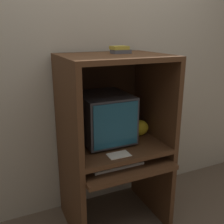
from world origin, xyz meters
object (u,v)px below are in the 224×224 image
Objects in this scene: keyboard at (116,164)px; snack_bag at (139,128)px; crt_monitor at (104,117)px; mouse at (143,156)px; book_stack at (120,50)px.

keyboard is 0.45m from snack_bag.
crt_monitor is 7.40× the size of mouse.
mouse reaches higher than keyboard.
snack_bag is at bearing -7.54° from book_stack.
keyboard is 2.76× the size of book_stack.
mouse is 0.43× the size of book_stack.
keyboard is 0.25m from mouse.
book_stack reaches higher than crt_monitor.
crt_monitor is 0.45m from mouse.
keyboard is at bearing -120.03° from book_stack.
mouse is 0.87m from book_stack.
snack_bag reaches higher than mouse.
book_stack is (0.14, 0.00, 0.54)m from crt_monitor.
crt_monitor reaches higher than keyboard.
snack_bag is 0.70m from book_stack.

